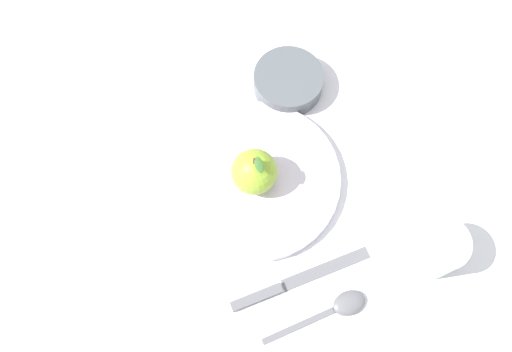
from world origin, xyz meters
TOP-DOWN VIEW (x-y plane):
  - ground_plane at (0.00, 0.00)m, footprint 2.40×2.40m
  - dinner_plate at (-0.03, 0.02)m, footprint 0.26×0.26m
  - apple at (-0.02, 0.01)m, footprint 0.07×0.07m
  - side_bowl at (-0.11, 0.17)m, footprint 0.11×0.11m
  - cup at (0.23, 0.12)m, footprint 0.08×0.08m
  - knife at (0.12, -0.06)m, footprint 0.09×0.20m
  - spoon at (0.20, -0.03)m, footprint 0.07×0.16m

SIDE VIEW (x-z plane):
  - ground_plane at x=0.00m, z-range 0.00..0.00m
  - knife at x=0.12m, z-range 0.00..0.01m
  - spoon at x=0.20m, z-range 0.00..0.01m
  - dinner_plate at x=-0.03m, z-range 0.00..0.02m
  - side_bowl at x=-0.11m, z-range 0.00..0.04m
  - cup at x=0.23m, z-range 0.00..0.09m
  - apple at x=-0.02m, z-range 0.01..0.09m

